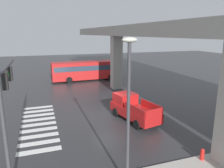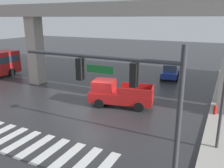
{
  "view_description": "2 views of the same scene",
  "coord_description": "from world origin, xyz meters",
  "px_view_note": "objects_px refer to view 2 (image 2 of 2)",
  "views": [
    {
      "loc": [
        17.75,
        -5.6,
        7.39
      ],
      "look_at": [
        -0.41,
        0.6,
        2.87
      ],
      "focal_mm": 34.56,
      "sensor_mm": 36.0,
      "label": 1
    },
    {
      "loc": [
        9.09,
        -14.64,
        6.97
      ],
      "look_at": [
        1.38,
        0.97,
        2.06
      ],
      "focal_mm": 37.72,
      "sensor_mm": 36.0,
      "label": 2
    }
  ],
  "objects_px": {
    "traffic_signal_mast": "(131,94)",
    "fire_hydrant": "(215,111)",
    "sedan_blue": "(170,71)",
    "pickup_truck": "(118,94)"
  },
  "relations": [
    {
      "from": "traffic_signal_mast",
      "to": "fire_hydrant",
      "type": "distance_m",
      "value": 11.35
    },
    {
      "from": "sedan_blue",
      "to": "traffic_signal_mast",
      "type": "height_order",
      "value": "traffic_signal_mast"
    },
    {
      "from": "sedan_blue",
      "to": "fire_hydrant",
      "type": "relative_size",
      "value": 5.31
    },
    {
      "from": "sedan_blue",
      "to": "fire_hydrant",
      "type": "height_order",
      "value": "sedan_blue"
    },
    {
      "from": "pickup_truck",
      "to": "fire_hydrant",
      "type": "height_order",
      "value": "pickup_truck"
    },
    {
      "from": "traffic_signal_mast",
      "to": "fire_hydrant",
      "type": "bearing_deg",
      "value": 76.13
    },
    {
      "from": "traffic_signal_mast",
      "to": "sedan_blue",
      "type": "bearing_deg",
      "value": 98.45
    },
    {
      "from": "pickup_truck",
      "to": "traffic_signal_mast",
      "type": "distance_m",
      "value": 10.85
    },
    {
      "from": "fire_hydrant",
      "to": "sedan_blue",
      "type": "bearing_deg",
      "value": 119.29
    },
    {
      "from": "traffic_signal_mast",
      "to": "pickup_truck",
      "type": "bearing_deg",
      "value": 117.5
    }
  ]
}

